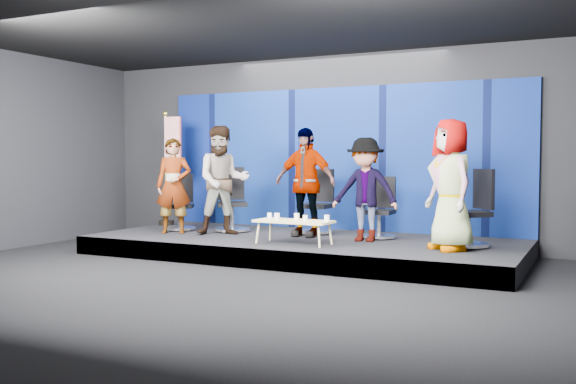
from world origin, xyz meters
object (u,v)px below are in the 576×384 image
Objects in this scene: panelist_d at (365,190)px; chair_c at (317,212)px; chair_b at (232,210)px; mug_e at (327,218)px; chair_e at (471,221)px; mug_d at (305,218)px; chair_d at (380,218)px; chair_a at (181,212)px; panelist_a at (174,186)px; flag_stand at (170,165)px; coffee_table at (294,222)px; panelist_e at (451,185)px; panelist_b at (223,180)px; panelist_c at (305,182)px; mug_c at (297,216)px; mug_b at (277,216)px; mug_a at (270,216)px.

chair_c is at bearing 147.99° from panelist_d.
chair_b is 2.48m from mug_e.
mug_d is at bearing -112.83° from chair_e.
chair_b is at bearing -136.12° from chair_e.
chair_b is 1.14× the size of chair_d.
chair_a is at bearing -133.29° from chair_e.
panelist_a is 1.39m from flag_stand.
panelist_a is 1.37× the size of coffee_table.
panelist_e is at bearing 9.93° from coffee_table.
chair_b is at bearing 68.97° from panelist_b.
chair_d is 1.60m from chair_e.
mug_d is (0.20, -0.02, 0.07)m from coffee_table.
panelist_d is 1.42× the size of chair_e.
mug_c is at bearing -73.81° from panelist_c.
panelist_b is (0.12, -0.49, 0.55)m from chair_b.
mug_b is (-2.75, -0.91, 0.04)m from chair_e.
coffee_table is at bearing -75.49° from panelist_c.
chair_d is at bearing -13.44° from panelist_a.
chair_a is 5.02m from panelist_e.
chair_c is 1.37m from panelist_d.
chair_d is 1.71m from panelist_e.
flag_stand reaches higher than chair_c.
panelist_a is 1.02× the size of panelist_d.
mug_c is 0.55m from mug_e.
chair_e is at bearing -12.38° from chair_c.
chair_b reaches higher than mug_e.
chair_b is 2.01m from coffee_table.
panelist_d is 18.83× the size of mug_a.
chair_a is 10.55× the size of mug_e.
panelist_a is 0.89× the size of panelist_b.
panelist_d is 1.17m from mug_c.
panelist_c is 3.14m from flag_stand.
panelist_a reaches higher than chair_b.
chair_b is at bearing 173.25° from panelist_d.
mug_c is at bearing 32.70° from mug_b.
panelist_a is at bearing 174.51° from mug_c.
panelist_c reaches higher than mug_e.
mug_c reaches higher than mug_a.
panelist_a is at bearing -165.60° from panelist_c.
panelist_c is (2.25, 0.58, 0.08)m from panelist_a.
panelist_b is at bearing 161.30° from coffee_table.
panelist_c is 1.37m from chair_d.
chair_e reaches higher than mug_c.
panelist_d is (2.59, -0.24, 0.44)m from chair_b.
chair_a is 0.70m from panelist_a.
chair_e is 11.99× the size of mug_c.
panelist_e is 21.83× the size of mug_d.
mug_e is (1.00, -0.06, 0.01)m from mug_a.
mug_d is at bearing -173.13° from mug_e.
chair_d reaches higher than mug_d.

